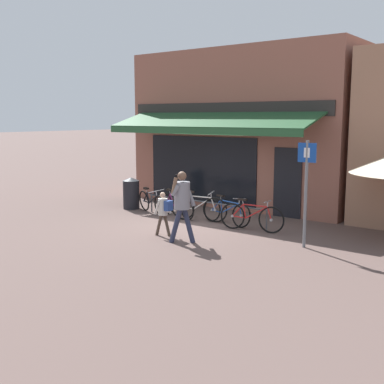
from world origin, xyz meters
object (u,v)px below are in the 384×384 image
(bicycle_purple, at_px, (176,205))
(litter_bin, at_px, (131,193))
(parking_sign, at_px, (306,183))
(bicycle_red, at_px, (251,217))
(bicycle_silver, at_px, (199,208))
(pedestrian_child, at_px, (164,209))
(bicycle_black, at_px, (151,202))
(pedestrian_adult, at_px, (182,199))
(bicycle_blue, at_px, (226,212))

(bicycle_purple, xyz_separation_m, litter_bin, (-2.03, 0.15, 0.15))
(litter_bin, xyz_separation_m, parking_sign, (6.56, -0.98, 1.00))
(bicycle_red, xyz_separation_m, litter_bin, (-4.75, 0.32, 0.14))
(bicycle_silver, height_order, pedestrian_child, pedestrian_child)
(bicycle_black, bearing_deg, bicycle_red, 19.98)
(bicycle_silver, xyz_separation_m, parking_sign, (3.64, -0.78, 1.12))
(bicycle_purple, xyz_separation_m, pedestrian_adult, (2.01, -2.22, 0.69))
(pedestrian_adult, height_order, pedestrian_child, pedestrian_adult)
(pedestrian_child, distance_m, parking_sign, 3.59)
(bicycle_purple, relative_size, litter_bin, 1.68)
(bicycle_purple, relative_size, pedestrian_child, 1.54)
(bicycle_blue, xyz_separation_m, pedestrian_adult, (0.27, -2.32, 0.70))
(bicycle_silver, xyz_separation_m, bicycle_red, (1.83, -0.11, -0.02))
(bicycle_blue, relative_size, parking_sign, 0.72)
(bicycle_silver, relative_size, bicycle_red, 0.96)
(bicycle_purple, bearing_deg, litter_bin, -167.80)
(bicycle_purple, relative_size, pedestrian_adult, 1.00)
(bicycle_silver, bearing_deg, parking_sign, -27.86)
(bicycle_silver, height_order, bicycle_blue, bicycle_silver)
(bicycle_black, height_order, pedestrian_adult, pedestrian_adult)
(bicycle_black, distance_m, bicycle_silver, 1.83)
(bicycle_blue, relative_size, pedestrian_child, 1.58)
(bicycle_blue, height_order, parking_sign, parking_sign)
(bicycle_blue, height_order, litter_bin, litter_bin)
(bicycle_red, distance_m, parking_sign, 2.24)
(bicycle_blue, bearing_deg, pedestrian_child, -94.46)
(bicycle_blue, height_order, pedestrian_child, pedestrian_child)
(bicycle_black, bearing_deg, bicycle_blue, 25.10)
(bicycle_purple, xyz_separation_m, bicycle_silver, (0.89, -0.05, 0.02))
(bicycle_purple, height_order, litter_bin, litter_bin)
(pedestrian_adult, bearing_deg, pedestrian_child, -27.14)
(litter_bin, height_order, parking_sign, parking_sign)
(bicycle_purple, bearing_deg, parking_sign, 6.01)
(bicycle_black, distance_m, bicycle_red, 3.67)
(bicycle_red, bearing_deg, pedestrian_child, -139.21)
(bicycle_blue, xyz_separation_m, bicycle_red, (0.98, -0.27, 0.02))
(pedestrian_adult, relative_size, pedestrian_child, 1.54)
(parking_sign, bearing_deg, bicycle_silver, 167.88)
(bicycle_black, bearing_deg, pedestrian_child, -19.87)
(bicycle_silver, xyz_separation_m, bicycle_blue, (0.86, 0.15, -0.04))
(bicycle_black, height_order, parking_sign, parking_sign)
(bicycle_blue, height_order, pedestrian_adult, pedestrian_adult)
(bicycle_black, xyz_separation_m, litter_bin, (-1.09, 0.21, 0.16))
(bicycle_red, bearing_deg, pedestrian_adult, -118.72)
(pedestrian_adult, height_order, litter_bin, pedestrian_adult)
(bicycle_red, distance_m, pedestrian_adult, 2.28)
(bicycle_purple, distance_m, pedestrian_adult, 3.07)
(bicycle_silver, height_order, litter_bin, litter_bin)
(parking_sign, bearing_deg, bicycle_blue, 161.42)
(bicycle_purple, relative_size, bicycle_silver, 1.02)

